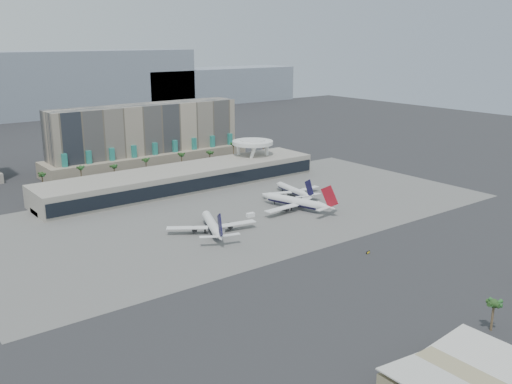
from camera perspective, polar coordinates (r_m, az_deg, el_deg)
ground at (r=249.09m, az=5.65°, el=-4.82°), size 900.00×900.00×0.00m
apron_pad at (r=289.48m, az=-1.76°, el=-1.85°), size 260.00×130.00×0.06m
mountain_ridge at (r=669.72m, az=-21.15°, el=9.55°), size 680.00×60.00×70.00m
hotel at (r=390.62m, az=-10.86°, el=4.92°), size 140.00×30.00×42.00m
terminal at (r=332.34m, az=-7.29°, el=1.45°), size 170.00×32.50×14.50m
saucer_structure at (r=364.52m, az=-0.34°, el=4.73°), size 26.00×26.00×21.89m
palm_row at (r=364.78m, az=-9.15°, el=3.26°), size 157.80×2.80×13.10m
hangar_left at (r=157.36m, az=19.61°, el=-17.19°), size 36.65×22.60×7.55m
airliner_left at (r=256.72m, az=-4.39°, el=-3.30°), size 38.90×40.10×14.66m
airliner_centre at (r=291.08m, az=4.08°, el=-0.98°), size 42.97×44.54×15.75m
airliner_right at (r=315.55m, az=3.73°, el=0.18°), size 35.94×37.23×12.90m
service_vehicle_a at (r=256.36m, az=-3.63°, el=-3.91°), size 5.22×3.80×2.30m
service_vehicle_b at (r=278.89m, az=-0.55°, el=-2.31°), size 4.06×2.47×2.03m
taxiway_sign at (r=237.45m, az=11.14°, el=-5.95°), size 2.31×0.71×1.04m
near_palm_a at (r=186.75m, az=22.66°, el=-10.64°), size 6.00×6.00×10.27m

